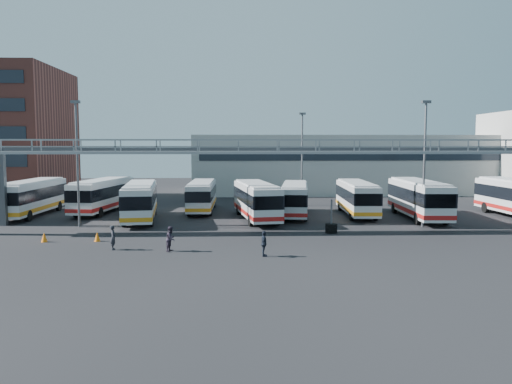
{
  "coord_description": "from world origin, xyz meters",
  "views": [
    {
      "loc": [
        -3.0,
        -32.73,
        6.63
      ],
      "look_at": [
        -1.64,
        6.0,
        3.01
      ],
      "focal_mm": 35.0,
      "sensor_mm": 36.0,
      "label": 1
    }
  ],
  "objects_px": {
    "pedestrian_d": "(264,244)",
    "bus_5": "(295,198)",
    "bus_3": "(202,195)",
    "light_pole_back": "(302,154)",
    "bus_0": "(32,196)",
    "pedestrian_b": "(171,239)",
    "pedestrian_a": "(113,238)",
    "bus_1": "(103,194)",
    "bus_7": "(418,198)",
    "cone_left": "(44,237)",
    "bus_6": "(357,197)",
    "light_pole_mid": "(425,157)",
    "bus_4": "(256,199)",
    "tire_stack": "(331,227)",
    "cone_right": "(97,237)",
    "light_pole_left": "(77,157)",
    "bus_2": "(140,200)"
  },
  "relations": [
    {
      "from": "bus_6",
      "to": "cone_left",
      "type": "xyz_separation_m",
      "value": [
        -24.64,
        -12.4,
        -1.43
      ]
    },
    {
      "from": "bus_0",
      "to": "pedestrian_b",
      "type": "height_order",
      "value": "bus_0"
    },
    {
      "from": "light_pole_left",
      "to": "bus_7",
      "type": "xyz_separation_m",
      "value": [
        29.32,
        3.69,
        -3.8
      ]
    },
    {
      "from": "light_pole_left",
      "to": "light_pole_back",
      "type": "xyz_separation_m",
      "value": [
        20.0,
        14.0,
        0.0
      ]
    },
    {
      "from": "light_pole_back",
      "to": "bus_6",
      "type": "height_order",
      "value": "light_pole_back"
    },
    {
      "from": "light_pole_mid",
      "to": "pedestrian_b",
      "type": "relative_size",
      "value": 6.43
    },
    {
      "from": "tire_stack",
      "to": "light_pole_mid",
      "type": "bearing_deg",
      "value": 17.44
    },
    {
      "from": "pedestrian_a",
      "to": "bus_3",
      "type": "bearing_deg",
      "value": -25.33
    },
    {
      "from": "light_pole_mid",
      "to": "cone_right",
      "type": "height_order",
      "value": "light_pole_mid"
    },
    {
      "from": "bus_3",
      "to": "cone_left",
      "type": "bearing_deg",
      "value": -121.58
    },
    {
      "from": "bus_1",
      "to": "bus_4",
      "type": "relative_size",
      "value": 1.0
    },
    {
      "from": "bus_7",
      "to": "tire_stack",
      "type": "distance_m",
      "value": 11.84
    },
    {
      "from": "light_pole_back",
      "to": "pedestrian_b",
      "type": "bearing_deg",
      "value": -115.45
    },
    {
      "from": "light_pole_mid",
      "to": "bus_3",
      "type": "relative_size",
      "value": 1.01
    },
    {
      "from": "bus_1",
      "to": "cone_right",
      "type": "bearing_deg",
      "value": -68.86
    },
    {
      "from": "bus_3",
      "to": "bus_5",
      "type": "xyz_separation_m",
      "value": [
        8.96,
        -3.57,
        0.01
      ]
    },
    {
      "from": "light_pole_mid",
      "to": "cone_left",
      "type": "distance_m",
      "value": 29.4
    },
    {
      "from": "bus_6",
      "to": "pedestrian_a",
      "type": "xyz_separation_m",
      "value": [
        -19.24,
        -15.12,
        -0.98
      ]
    },
    {
      "from": "pedestrian_b",
      "to": "bus_3",
      "type": "bearing_deg",
      "value": 15.33
    },
    {
      "from": "pedestrian_d",
      "to": "cone_left",
      "type": "distance_m",
      "value": 15.73
    },
    {
      "from": "bus_1",
      "to": "pedestrian_b",
      "type": "relative_size",
      "value": 7.01
    },
    {
      "from": "bus_6",
      "to": "cone_right",
      "type": "relative_size",
      "value": 16.11
    },
    {
      "from": "cone_right",
      "to": "bus_3",
      "type": "bearing_deg",
      "value": 68.44
    },
    {
      "from": "bus_7",
      "to": "cone_left",
      "type": "relative_size",
      "value": 17.0
    },
    {
      "from": "pedestrian_d",
      "to": "bus_1",
      "type": "bearing_deg",
      "value": 36.34
    },
    {
      "from": "pedestrian_d",
      "to": "light_pole_left",
      "type": "bearing_deg",
      "value": 51.77
    },
    {
      "from": "bus_4",
      "to": "pedestrian_d",
      "type": "distance_m",
      "value": 14.85
    },
    {
      "from": "pedestrian_d",
      "to": "bus_5",
      "type": "bearing_deg",
      "value": -12.59
    },
    {
      "from": "bus_6",
      "to": "pedestrian_a",
      "type": "bearing_deg",
      "value": -138.91
    },
    {
      "from": "light_pole_left",
      "to": "bus_7",
      "type": "relative_size",
      "value": 0.88
    },
    {
      "from": "light_pole_mid",
      "to": "bus_6",
      "type": "xyz_separation_m",
      "value": [
        -3.76,
        7.02,
        -3.96
      ]
    },
    {
      "from": "bus_0",
      "to": "cone_left",
      "type": "relative_size",
      "value": 16.36
    },
    {
      "from": "cone_left",
      "to": "light_pole_back",
      "type": "bearing_deg",
      "value": 44.96
    },
    {
      "from": "bus_2",
      "to": "bus_4",
      "type": "xyz_separation_m",
      "value": [
        10.3,
        -0.0,
        -0.0
      ]
    },
    {
      "from": "light_pole_mid",
      "to": "pedestrian_a",
      "type": "height_order",
      "value": "light_pole_mid"
    },
    {
      "from": "light_pole_back",
      "to": "cone_left",
      "type": "distance_m",
      "value": 29.33
    },
    {
      "from": "light_pole_back",
      "to": "cone_left",
      "type": "height_order",
      "value": "light_pole_back"
    },
    {
      "from": "cone_right",
      "to": "tire_stack",
      "type": "xyz_separation_m",
      "value": [
        16.85,
        2.75,
        0.1
      ]
    },
    {
      "from": "light_pole_left",
      "to": "bus_3",
      "type": "xyz_separation_m",
      "value": [
        9.32,
        9.27,
        -4.02
      ]
    },
    {
      "from": "light_pole_back",
      "to": "pedestrian_a",
      "type": "distance_m",
      "value": 27.98
    },
    {
      "from": "light_pole_back",
      "to": "pedestrian_b",
      "type": "distance_m",
      "value": 26.67
    },
    {
      "from": "bus_1",
      "to": "bus_3",
      "type": "height_order",
      "value": "bus_1"
    },
    {
      "from": "light_pole_left",
      "to": "bus_2",
      "type": "xyz_separation_m",
      "value": [
        4.29,
        3.43,
        -3.89
      ]
    },
    {
      "from": "bus_4",
      "to": "cone_left",
      "type": "relative_size",
      "value": 16.43
    },
    {
      "from": "cone_left",
      "to": "pedestrian_d",
      "type": "bearing_deg",
      "value": -18.56
    },
    {
      "from": "bus_0",
      "to": "bus_5",
      "type": "bearing_deg",
      "value": -1.41
    },
    {
      "from": "light_pole_back",
      "to": "bus_5",
      "type": "height_order",
      "value": "light_pole_back"
    },
    {
      "from": "light_pole_mid",
      "to": "bus_3",
      "type": "height_order",
      "value": "light_pole_mid"
    },
    {
      "from": "light_pole_back",
      "to": "bus_0",
      "type": "relative_size",
      "value": 0.92
    },
    {
      "from": "bus_7",
      "to": "pedestrian_b",
      "type": "relative_size",
      "value": 7.28
    }
  ]
}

